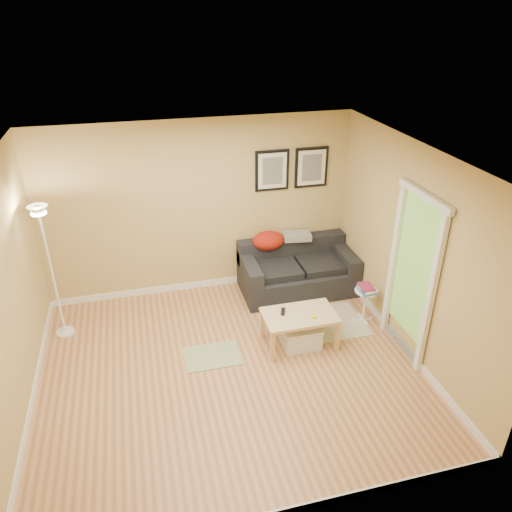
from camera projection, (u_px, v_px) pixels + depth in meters
name	position (u px, v px, depth m)	size (l,w,h in m)	color
floor	(230.00, 369.00, 5.95)	(4.50, 4.50, 0.00)	tan
ceiling	(223.00, 161.00, 4.74)	(4.50, 4.50, 0.00)	white
wall_back	(199.00, 209.00, 7.05)	(4.50, 4.50, 0.00)	tan
wall_front	(280.00, 408.00, 3.63)	(4.50, 4.50, 0.00)	tan
wall_left	(4.00, 305.00, 4.84)	(4.00, 4.00, 0.00)	tan
wall_right	(411.00, 253.00, 5.84)	(4.00, 4.00, 0.00)	tan
baseboard_back	(204.00, 284.00, 7.63)	(4.50, 0.02, 0.10)	white
baseboard_left	(32.00, 399.00, 5.43)	(0.02, 4.00, 0.10)	white
baseboard_right	(396.00, 337.00, 6.42)	(0.02, 4.00, 0.10)	white
sofa	(298.00, 269.00, 7.39)	(1.70, 0.90, 0.75)	black
red_throw	(268.00, 241.00, 7.35)	(0.48, 0.36, 0.28)	#AE2710
plaid_throw	(297.00, 236.00, 7.47)	(0.42, 0.26, 0.10)	tan
framed_print_left	(272.00, 170.00, 7.04)	(0.50, 0.04, 0.60)	black
framed_print_right	(311.00, 167.00, 7.17)	(0.50, 0.04, 0.60)	black
area_rug	(318.00, 324.00, 6.77)	(1.25, 0.85, 0.01)	beige
green_runner	(212.00, 356.00, 6.15)	(0.70, 0.50, 0.01)	#668C4C
coffee_table	(299.00, 329.00, 6.28)	(0.92, 0.56, 0.46)	#E2BC8A
remote_control	(283.00, 311.00, 6.21)	(0.05, 0.16, 0.02)	black
tape_roll	(314.00, 317.00, 6.10)	(0.07, 0.07, 0.03)	yellow
storage_bin	(301.00, 336.00, 6.28)	(0.49, 0.36, 0.30)	white
side_table	(365.00, 305.00, 6.74)	(0.32, 0.32, 0.49)	white
book_stack	(367.00, 288.00, 6.59)	(0.20, 0.26, 0.08)	teal
floor_lamp	(53.00, 277.00, 6.18)	(0.24, 0.24, 1.85)	white
doorway	(411.00, 280.00, 5.83)	(0.12, 1.01, 2.13)	white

